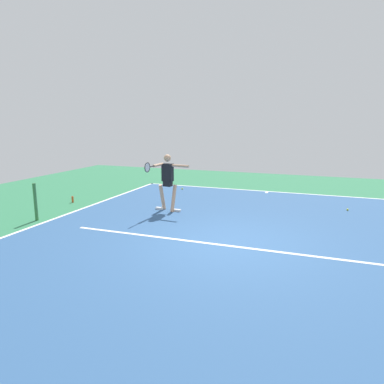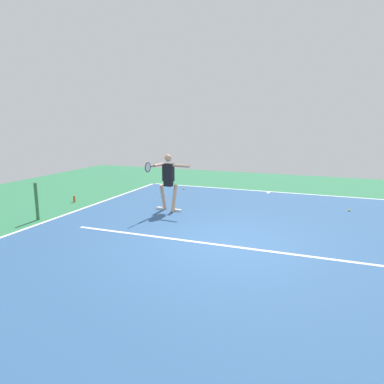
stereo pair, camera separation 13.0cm
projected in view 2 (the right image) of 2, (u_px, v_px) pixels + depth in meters
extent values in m
plane|color=#2D754C|center=(224.00, 243.00, 8.21)|extent=(22.88, 22.88, 0.00)
cube|color=#2D5484|center=(224.00, 243.00, 8.21)|extent=(10.40, 13.12, 0.00)
cube|color=white|center=(269.00, 192.00, 14.16)|extent=(10.40, 0.10, 0.01)
cube|color=white|center=(48.00, 221.00, 10.03)|extent=(0.10, 13.12, 0.01)
cube|color=white|center=(222.00, 245.00, 8.07)|extent=(7.80, 0.10, 0.01)
cube|color=white|center=(268.00, 192.00, 13.98)|extent=(0.10, 0.30, 0.01)
cylinder|color=#38753D|center=(37.00, 201.00, 10.05)|extent=(0.09, 0.09, 1.07)
cylinder|color=tan|center=(174.00, 198.00, 11.04)|extent=(0.13, 0.34, 0.85)
cube|color=white|center=(178.00, 210.00, 11.07)|extent=(0.25, 0.12, 0.07)
cylinder|color=tan|center=(163.00, 197.00, 11.21)|extent=(0.13, 0.34, 0.85)
cube|color=white|center=(160.00, 208.00, 11.33)|extent=(0.25, 0.12, 0.07)
cube|color=black|center=(168.00, 183.00, 11.03)|extent=(0.26, 0.22, 0.20)
cube|color=black|center=(168.00, 172.00, 10.97)|extent=(0.35, 0.20, 0.55)
sphere|color=tan|center=(168.00, 158.00, 10.88)|extent=(0.22, 0.22, 0.22)
cylinder|color=tan|center=(181.00, 166.00, 10.74)|extent=(0.55, 0.12, 0.08)
cylinder|color=tan|center=(159.00, 165.00, 10.75)|extent=(0.12, 0.55, 0.08)
cylinder|color=black|center=(152.00, 166.00, 10.41)|extent=(0.05, 0.22, 0.03)
torus|color=black|center=(148.00, 167.00, 10.19)|extent=(0.04, 0.29, 0.29)
cylinder|color=silver|center=(148.00, 167.00, 10.19)|extent=(0.02, 0.25, 0.25)
sphere|color=#CCE033|center=(184.00, 189.00, 14.60)|extent=(0.07, 0.07, 0.07)
sphere|color=#CCE033|center=(349.00, 210.00, 11.10)|extent=(0.07, 0.07, 0.07)
cylinder|color=#D84C1E|center=(74.00, 199.00, 12.32)|extent=(0.07, 0.07, 0.22)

